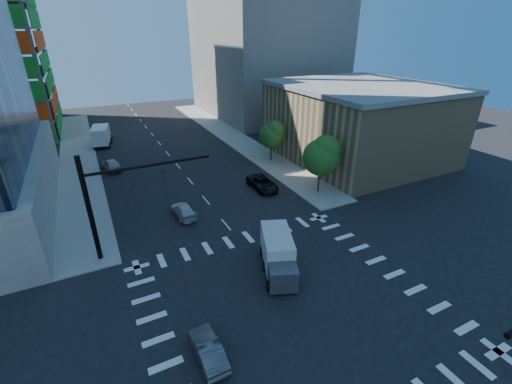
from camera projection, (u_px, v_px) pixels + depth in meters
ground at (290, 303)px, 24.06m from camera, size 160.00×160.00×0.00m
road_markings at (290, 303)px, 24.06m from camera, size 20.00×20.00×0.01m
sidewalk_ne at (232, 136)px, 61.37m from camera, size 5.00×60.00×0.15m
sidewalk_nw at (78, 157)px, 51.24m from camera, size 5.00×60.00×0.15m
commercial_building at (358, 122)px, 49.66m from camera, size 20.50×22.50×10.60m
bg_building_ne at (265, 47)px, 73.37m from camera, size 24.00×30.00×28.00m
signal_mast_nw at (108, 197)px, 26.93m from camera, size 10.20×0.40×9.00m
tree_south at (322, 155)px, 38.38m from camera, size 4.16×4.16×6.82m
tree_north at (273, 134)px, 48.49m from camera, size 3.54×3.52×5.78m
car_nb_far at (262, 183)px, 41.08m from camera, size 2.36×5.12×1.42m
car_sb_near at (183, 210)px, 35.08m from camera, size 2.03×4.44×1.26m
car_sb_mid at (111, 164)px, 46.60m from camera, size 2.69×4.96×1.60m
car_sb_cross at (208, 349)px, 19.82m from camera, size 1.39×3.91×1.28m
box_truck_near at (279, 258)px, 26.66m from camera, size 4.20×6.01×2.90m
box_truck_far at (102, 136)px, 56.80m from camera, size 3.57×6.42×3.19m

